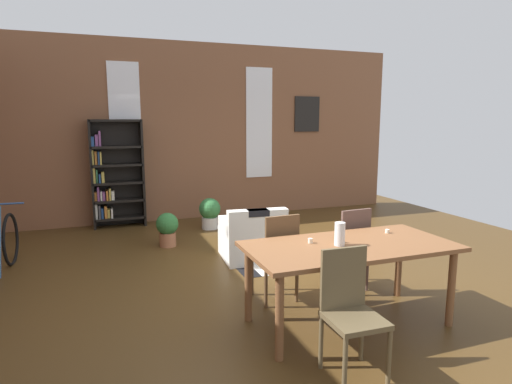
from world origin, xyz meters
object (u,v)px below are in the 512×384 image
Objects in this scene: potted_plant_by_shelf at (167,228)px; potted_plant_corner at (210,212)px; bicycle_second at (0,248)px; dining_chair_far_left at (277,254)px; armchair_white at (252,239)px; dining_table at (350,253)px; bookshelf_tall at (114,175)px; vase_on_table at (340,234)px; dining_chair_near_left at (350,308)px; dining_chair_far_right at (349,246)px.

potted_plant_corner is at bearing 43.92° from potted_plant_by_shelf.
dining_chair_far_left is at bearing -32.69° from bicycle_second.
armchair_white is at bearing -7.73° from bicycle_second.
dining_chair_far_left is at bearing 121.57° from dining_table.
bicycle_second is (-1.45, -2.18, -0.58)m from bookshelf_tall.
vase_on_table is 4.04m from potted_plant_corner.
dining_chair_near_left is 1.84× the size of potted_plant_by_shelf.
vase_on_table is 0.23× the size of dining_chair_far_right.
dining_chair_far_right is at bearing -56.16° from potted_plant_by_shelf.
dining_table is 1.15× the size of bicycle_second.
vase_on_table is at bearing -65.64° from dining_chair_far_left.
armchair_white is 1.87m from potted_plant_corner.
vase_on_table is at bearing -87.82° from armchair_white.
bicycle_second is 3.26× the size of potted_plant_by_shelf.
dining_table is at bearing 58.27° from dining_chair_near_left.
potted_plant_by_shelf is at bearing 107.46° from dining_chair_far_left.
bookshelf_tall is at bearing 109.70° from dining_chair_far_left.
potted_plant_corner is at bearing 103.08° from dining_chair_far_right.
dining_table is at bearing -68.40° from bookshelf_tall.
potted_plant_by_shelf is (-1.64, 2.45, -0.23)m from dining_chair_far_right.
dining_chair_far_left is 1.74× the size of potted_plant_corner.
bicycle_second is at bearing -123.64° from bookshelf_tall.
armchair_white is (1.68, -2.60, -0.65)m from bookshelf_tall.
potted_plant_corner reaches higher than potted_plant_by_shelf.
dining_chair_far_right reaches higher than potted_plant_corner.
vase_on_table reaches higher than dining_chair_far_right.
bicycle_second is (-2.89, 1.86, -0.16)m from dining_chair_far_left.
dining_chair_far_right is at bearing -60.14° from bookshelf_tall.
vase_on_table is 0.97m from dining_chair_far_right.
dining_chair_near_left is at bearing -75.14° from bookshelf_tall.
dining_chair_far_right reaches higher than armchair_white.
vase_on_table reaches higher than potted_plant_by_shelf.
dining_table is 0.22m from vase_on_table.
dining_chair_near_left reaches higher than dining_table.
vase_on_table is at bearing -70.95° from potted_plant_by_shelf.
dining_table is 2.18m from armchair_white.
dining_chair_near_left is 5.64m from bookshelf_tall.
dining_chair_near_left is at bearing -114.55° from vase_on_table.
potted_plant_by_shelf is 0.95× the size of potted_plant_corner.
vase_on_table is 0.23× the size of dining_chair_far_left.
dining_table is at bearing -122.19° from dining_chair_far_right.
dining_chair_near_left is 0.56× the size of bicycle_second.
dining_chair_near_left is at bearing -121.73° from dining_table.
dining_chair_near_left is 1.10× the size of armchair_white.
dining_chair_far_right is at bearing 51.65° from vase_on_table.
potted_plant_corner is (0.88, 0.84, 0.01)m from potted_plant_by_shelf.
bicycle_second is at bearing 131.58° from dining_chair_near_left.
vase_on_table is at bearing -128.35° from dining_chair_far_right.
dining_chair_far_right is at bearing -26.25° from bicycle_second.
bicycle_second reaches higher than potted_plant_corner.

